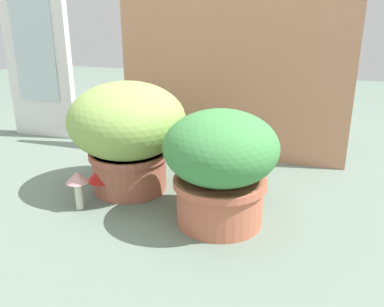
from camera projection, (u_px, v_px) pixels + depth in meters
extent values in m
plane|color=slate|center=(167.00, 196.00, 1.61)|extent=(6.00, 6.00, 0.00)
cube|color=tan|center=(231.00, 67.00, 1.88)|extent=(1.08, 0.03, 0.87)
cube|color=white|center=(38.00, 54.00, 2.20)|extent=(0.39, 0.04, 0.91)
cube|color=silver|center=(33.00, 46.00, 2.17)|extent=(0.25, 0.01, 0.58)
cylinder|color=#B1644C|center=(130.00, 170.00, 1.64)|extent=(0.29, 0.29, 0.16)
cylinder|color=#B76251|center=(129.00, 154.00, 1.62)|extent=(0.31, 0.31, 0.02)
ellipsoid|color=#8FB356|center=(127.00, 120.00, 1.58)|extent=(0.45, 0.45, 0.29)
cylinder|color=#C2684C|center=(220.00, 200.00, 1.39)|extent=(0.29, 0.29, 0.16)
cylinder|color=#C6674D|center=(220.00, 182.00, 1.37)|extent=(0.31, 0.31, 0.02)
ellipsoid|color=#418A45|center=(221.00, 147.00, 1.33)|extent=(0.38, 0.38, 0.24)
ellipsoid|color=brown|center=(231.00, 161.00, 1.66)|extent=(0.31, 0.30, 0.22)
ellipsoid|color=gray|center=(245.00, 171.00, 1.58)|extent=(0.12, 0.12, 0.11)
sphere|color=brown|center=(249.00, 141.00, 1.53)|extent=(0.16, 0.16, 0.11)
cone|color=brown|center=(256.00, 124.00, 1.52)|extent=(0.05, 0.05, 0.04)
cone|color=brown|center=(243.00, 126.00, 1.49)|extent=(0.05, 0.05, 0.04)
cylinder|color=brown|center=(223.00, 170.00, 1.80)|extent=(0.16, 0.15, 0.07)
cylinder|color=silver|center=(79.00, 195.00, 1.49)|extent=(0.03, 0.03, 0.10)
cone|color=#D79297|center=(77.00, 177.00, 1.47)|extent=(0.08, 0.08, 0.04)
cylinder|color=silver|center=(102.00, 188.00, 1.59)|extent=(0.04, 0.04, 0.07)
cone|color=red|center=(101.00, 173.00, 1.57)|extent=(0.11, 0.11, 0.06)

